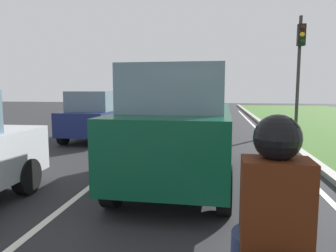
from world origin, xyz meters
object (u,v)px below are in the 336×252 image
(car_hatchback_far, at_px, (98,116))
(traffic_light_near_right, at_px, (300,55))
(car_suv_ahead, at_px, (180,125))
(rider_person, at_px, (275,206))

(car_hatchback_far, bearing_deg, traffic_light_near_right, 24.32)
(car_suv_ahead, relative_size, traffic_light_near_right, 0.92)
(traffic_light_near_right, bearing_deg, car_suv_ahead, -117.01)
(car_hatchback_far, relative_size, rider_person, 3.20)
(car_hatchback_far, xyz_separation_m, traffic_light_near_right, (7.82, 3.39, 2.40))
(car_suv_ahead, distance_m, car_hatchback_far, 6.09)
(car_hatchback_far, distance_m, rider_person, 10.28)
(car_suv_ahead, relative_size, car_hatchback_far, 1.22)
(traffic_light_near_right, bearing_deg, car_hatchback_far, -156.58)
(car_suv_ahead, distance_m, traffic_light_near_right, 9.54)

